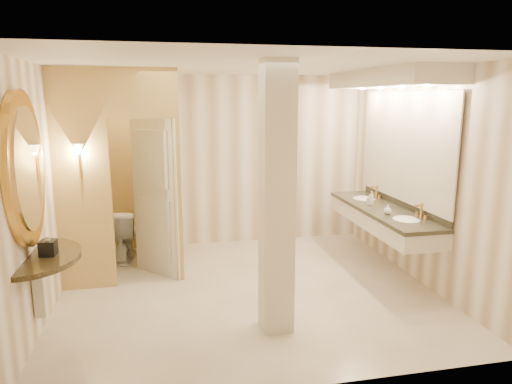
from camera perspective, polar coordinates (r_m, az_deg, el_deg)
floor at (r=5.78m, az=-1.05°, el=-12.20°), size 4.50×4.50×0.00m
ceiling at (r=5.30m, az=-1.16°, el=15.55°), size 4.50×4.50×0.00m
wall_back at (r=7.33m, az=-3.98°, el=3.86°), size 4.50×0.02×2.70m
wall_front at (r=3.49m, az=4.97°, el=-4.86°), size 4.50×0.02×2.70m
wall_left at (r=5.45m, az=-25.05°, el=0.08°), size 0.02×4.00×2.70m
wall_right at (r=6.20m, az=19.82°, el=1.77°), size 0.02×4.00×2.70m
toilet_closet at (r=6.24m, az=-13.08°, el=2.55°), size 1.50×1.55×2.70m
wall_sconce at (r=5.75m, az=-21.26°, el=4.79°), size 0.14×0.14×0.42m
vanity at (r=6.34m, az=16.20°, el=4.74°), size 0.75×2.45×2.09m
console_shelf at (r=4.74m, az=-26.60°, el=-1.64°), size 1.11×1.11×2.01m
pillar at (r=4.48m, az=2.62°, el=-1.11°), size 0.31×0.31×2.70m
tissue_box at (r=4.78m, az=-24.54°, el=-6.36°), size 0.16×0.16×0.14m
toilet at (r=6.98m, az=-16.32°, el=-5.11°), size 0.48×0.78×0.76m
soap_bottle_a at (r=6.61m, az=13.96°, el=-0.91°), size 0.07×0.07×0.14m
soap_bottle_b at (r=6.10m, az=16.16°, el=-2.11°), size 0.10×0.10×0.12m
soap_bottle_c at (r=6.57m, az=14.22°, el=-0.73°), size 0.08×0.08×0.19m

